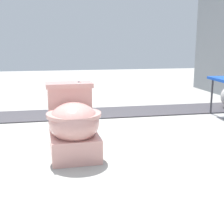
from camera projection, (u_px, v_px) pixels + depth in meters
name	position (u px, v px, depth m)	size (l,w,h in m)	color
ground_plane	(70.00, 149.00, 2.45)	(14.00, 14.00, 0.00)	#A8A59E
gravel_strip	(106.00, 113.00, 3.68)	(0.56, 8.00, 0.01)	#423F44
toilet	(73.00, 124.00, 2.32)	(0.64, 0.40, 0.52)	#E09E93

